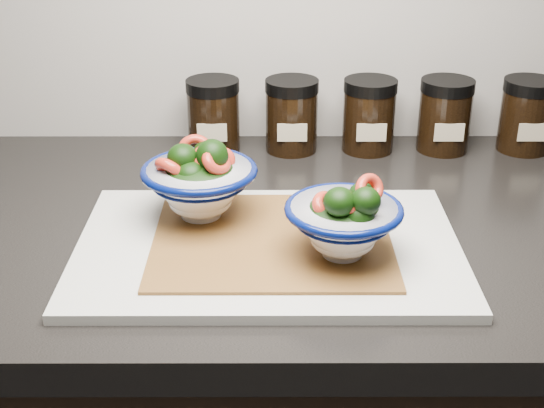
{
  "coord_description": "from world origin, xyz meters",
  "views": [
    {
      "loc": [
        -0.12,
        0.58,
        1.34
      ],
      "look_at": [
        -0.12,
        1.37,
        0.96
      ],
      "focal_mm": 50.0,
      "sensor_mm": 36.0,
      "label": 1
    }
  ],
  "objects_px": {
    "bowl_left": "(200,181)",
    "spice_jar_d": "(445,115)",
    "spice_jar_b": "(292,115)",
    "spice_jar_c": "(369,115)",
    "cutting_board": "(268,248)",
    "spice_jar_e": "(527,115)",
    "bowl_right": "(345,221)",
    "spice_jar_a": "(213,115)"
  },
  "relations": [
    {
      "from": "cutting_board",
      "to": "bowl_right",
      "type": "height_order",
      "value": "bowl_right"
    },
    {
      "from": "bowl_left",
      "to": "spice_jar_d",
      "type": "height_order",
      "value": "bowl_left"
    },
    {
      "from": "bowl_right",
      "to": "spice_jar_d",
      "type": "distance_m",
      "value": 0.41
    },
    {
      "from": "spice_jar_c",
      "to": "spice_jar_e",
      "type": "distance_m",
      "value": 0.24
    },
    {
      "from": "cutting_board",
      "to": "spice_jar_c",
      "type": "height_order",
      "value": "spice_jar_c"
    },
    {
      "from": "bowl_right",
      "to": "spice_jar_e",
      "type": "xyz_separation_m",
      "value": [
        0.31,
        0.36,
        -0.0
      ]
    },
    {
      "from": "spice_jar_b",
      "to": "spice_jar_c",
      "type": "distance_m",
      "value": 0.12
    },
    {
      "from": "spice_jar_a",
      "to": "spice_jar_e",
      "type": "bearing_deg",
      "value": 0.0
    },
    {
      "from": "bowl_left",
      "to": "spice_jar_a",
      "type": "relative_size",
      "value": 1.27
    },
    {
      "from": "spice_jar_d",
      "to": "bowl_right",
      "type": "bearing_deg",
      "value": -117.31
    },
    {
      "from": "spice_jar_d",
      "to": "spice_jar_b",
      "type": "bearing_deg",
      "value": 180.0
    },
    {
      "from": "spice_jar_d",
      "to": "spice_jar_c",
      "type": "bearing_deg",
      "value": 180.0
    },
    {
      "from": "bowl_right",
      "to": "spice_jar_d",
      "type": "xyz_separation_m",
      "value": [
        0.19,
        0.36,
        -0.0
      ]
    },
    {
      "from": "spice_jar_b",
      "to": "spice_jar_e",
      "type": "xyz_separation_m",
      "value": [
        0.36,
        0.0,
        0.0
      ]
    },
    {
      "from": "spice_jar_b",
      "to": "spice_jar_c",
      "type": "relative_size",
      "value": 1.0
    },
    {
      "from": "spice_jar_c",
      "to": "spice_jar_d",
      "type": "distance_m",
      "value": 0.12
    },
    {
      "from": "bowl_right",
      "to": "spice_jar_c",
      "type": "distance_m",
      "value": 0.37
    },
    {
      "from": "bowl_left",
      "to": "spice_jar_b",
      "type": "distance_m",
      "value": 0.29
    },
    {
      "from": "spice_jar_c",
      "to": "spice_jar_d",
      "type": "height_order",
      "value": "same"
    },
    {
      "from": "bowl_left",
      "to": "spice_jar_b",
      "type": "height_order",
      "value": "bowl_left"
    },
    {
      "from": "bowl_left",
      "to": "bowl_right",
      "type": "relative_size",
      "value": 1.08
    },
    {
      "from": "spice_jar_c",
      "to": "spice_jar_d",
      "type": "relative_size",
      "value": 1.0
    },
    {
      "from": "spice_jar_a",
      "to": "spice_jar_b",
      "type": "bearing_deg",
      "value": 0.0
    },
    {
      "from": "spice_jar_b",
      "to": "spice_jar_e",
      "type": "height_order",
      "value": "same"
    },
    {
      "from": "spice_jar_e",
      "to": "spice_jar_b",
      "type": "bearing_deg",
      "value": 180.0
    },
    {
      "from": "spice_jar_a",
      "to": "spice_jar_c",
      "type": "height_order",
      "value": "same"
    },
    {
      "from": "spice_jar_a",
      "to": "spice_jar_b",
      "type": "distance_m",
      "value": 0.12
    },
    {
      "from": "cutting_board",
      "to": "spice_jar_e",
      "type": "distance_m",
      "value": 0.52
    },
    {
      "from": "bowl_right",
      "to": "spice_jar_c",
      "type": "xyz_separation_m",
      "value": [
        0.07,
        0.36,
        -0.0
      ]
    },
    {
      "from": "bowl_left",
      "to": "bowl_right",
      "type": "height_order",
      "value": "bowl_right"
    },
    {
      "from": "bowl_right",
      "to": "spice_jar_a",
      "type": "xyz_separation_m",
      "value": [
        -0.17,
        0.36,
        -0.0
      ]
    },
    {
      "from": "spice_jar_b",
      "to": "bowl_left",
      "type": "bearing_deg",
      "value": -114.45
    },
    {
      "from": "bowl_left",
      "to": "spice_jar_c",
      "type": "relative_size",
      "value": 1.27
    },
    {
      "from": "spice_jar_e",
      "to": "spice_jar_d",
      "type": "bearing_deg",
      "value": 180.0
    },
    {
      "from": "bowl_left",
      "to": "spice_jar_b",
      "type": "relative_size",
      "value": 1.27
    },
    {
      "from": "cutting_board",
      "to": "bowl_right",
      "type": "bearing_deg",
      "value": -21.11
    },
    {
      "from": "spice_jar_a",
      "to": "cutting_board",
      "type": "bearing_deg",
      "value": -75.51
    },
    {
      "from": "spice_jar_a",
      "to": "spice_jar_e",
      "type": "height_order",
      "value": "same"
    },
    {
      "from": "spice_jar_e",
      "to": "bowl_left",
      "type": "bearing_deg",
      "value": -151.46
    },
    {
      "from": "bowl_left",
      "to": "spice_jar_a",
      "type": "xyz_separation_m",
      "value": [
        -0.0,
        0.26,
        -0.01
      ]
    },
    {
      "from": "spice_jar_a",
      "to": "bowl_right",
      "type": "bearing_deg",
      "value": -64.83
    },
    {
      "from": "bowl_right",
      "to": "spice_jar_a",
      "type": "distance_m",
      "value": 0.4
    }
  ]
}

